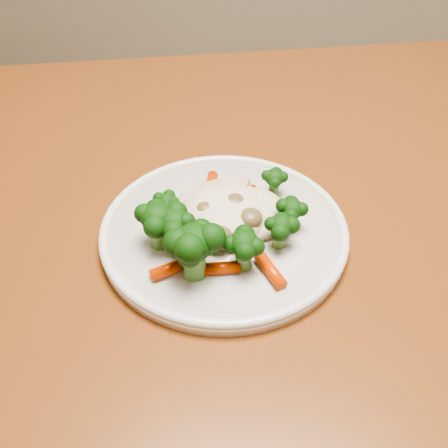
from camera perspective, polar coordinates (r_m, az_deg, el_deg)
name	(u,v)px	position (r m, az deg, el deg)	size (l,w,h in m)	color
dining_table	(227,288)	(0.66, 0.35, -6.51)	(1.42, 1.11, 0.75)	brown
plate	(224,234)	(0.58, 0.00, -0.99)	(0.25, 0.25, 0.01)	silver
meal	(214,225)	(0.55, -1.01, -0.11)	(0.17, 0.18, 0.05)	beige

